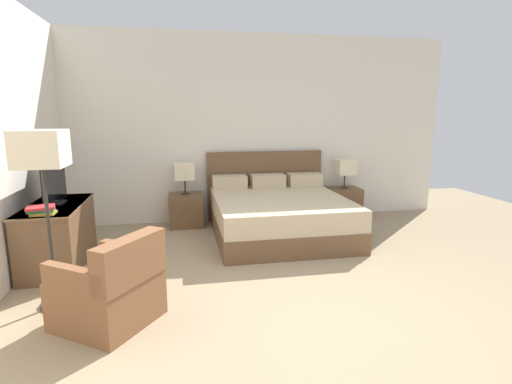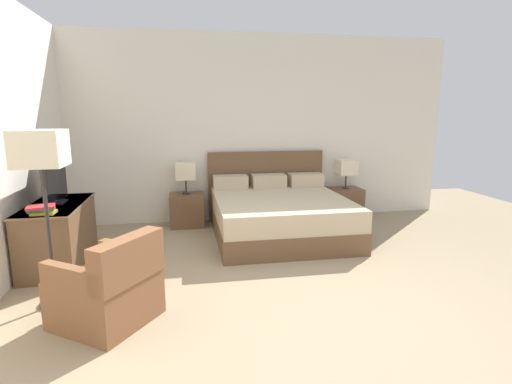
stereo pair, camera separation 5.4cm
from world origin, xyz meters
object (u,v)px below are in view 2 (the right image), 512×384
(nightstand_right, at_px, (345,203))
(book_blue_cover, at_px, (41,210))
(book_red_cover, at_px, (44,213))
(tv, at_px, (55,181))
(bed, at_px, (279,214))
(table_lamp_right, at_px, (346,167))
(armchair_by_window, at_px, (109,290))
(floor_lamp, at_px, (41,157))
(dresser, at_px, (59,234))
(nightstand_left, at_px, (187,210))
(table_lamp_left, at_px, (185,171))
(book_small_top, at_px, (41,207))

(nightstand_right, bearing_deg, book_blue_cover, -155.63)
(book_red_cover, bearing_deg, tv, 91.76)
(bed, xyz_separation_m, table_lamp_right, (1.27, 0.70, 0.53))
(armchair_by_window, height_order, floor_lamp, floor_lamp)
(book_blue_cover, bearing_deg, book_red_cover, 0.00)
(table_lamp_right, distance_m, floor_lamp, 4.47)
(bed, relative_size, dresser, 1.62)
(bed, distance_m, book_blue_cover, 2.96)
(nightstand_left, height_order, armchair_by_window, armchair_by_window)
(floor_lamp, bearing_deg, bed, 34.09)
(tv, bearing_deg, dresser, -93.31)
(table_lamp_left, relative_size, armchair_by_window, 0.49)
(floor_lamp, bearing_deg, book_small_top, 112.61)
(table_lamp_right, bearing_deg, nightstand_right, -90.00)
(nightstand_right, bearing_deg, armchair_by_window, -139.01)
(table_lamp_right, height_order, book_small_top, table_lamp_right)
(book_red_cover, bearing_deg, book_small_top, 180.00)
(table_lamp_right, xyz_separation_m, tv, (-3.98, -1.31, 0.13))
(nightstand_right, xyz_separation_m, table_lamp_left, (-2.55, 0.00, 0.59))
(armchair_by_window, bearing_deg, tv, 117.73)
(book_red_cover, bearing_deg, nightstand_right, 24.48)
(bed, xyz_separation_m, nightstand_left, (-1.27, 0.70, -0.06))
(table_lamp_left, bearing_deg, book_small_top, -128.53)
(nightstand_left, distance_m, table_lamp_right, 2.62)
(tv, height_order, book_blue_cover, tv)
(dresser, bearing_deg, nightstand_left, 43.37)
(dresser, xyz_separation_m, tv, (0.00, 0.04, 0.60))
(book_small_top, bearing_deg, dresser, 89.41)
(book_red_cover, bearing_deg, table_lamp_right, 24.49)
(bed, relative_size, nightstand_left, 3.94)
(nightstand_right, xyz_separation_m, floor_lamp, (-3.75, -2.37, 1.09))
(table_lamp_left, distance_m, book_small_top, 2.31)
(nightstand_left, xyz_separation_m, book_blue_cover, (-1.44, -1.80, 0.50))
(tv, distance_m, book_small_top, 0.53)
(table_lamp_left, distance_m, book_blue_cover, 2.31)
(bed, bearing_deg, nightstand_right, 28.72)
(tv, relative_size, book_small_top, 2.99)
(nightstand_right, height_order, floor_lamp, floor_lamp)
(tv, bearing_deg, table_lamp_left, 42.51)
(bed, distance_m, table_lamp_right, 1.55)
(table_lamp_left, relative_size, tv, 0.62)
(bed, height_order, floor_lamp, floor_lamp)
(book_blue_cover, distance_m, book_small_top, 0.03)
(book_blue_cover, bearing_deg, nightstand_right, 24.37)
(nightstand_right, distance_m, table_lamp_right, 0.59)
(dresser, xyz_separation_m, armchair_by_window, (0.78, -1.43, -0.08))
(nightstand_left, bearing_deg, table_lamp_right, 0.03)
(tv, relative_size, book_blue_cover, 3.21)
(book_blue_cover, height_order, book_small_top, book_small_top)
(tv, bearing_deg, book_blue_cover, -90.57)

